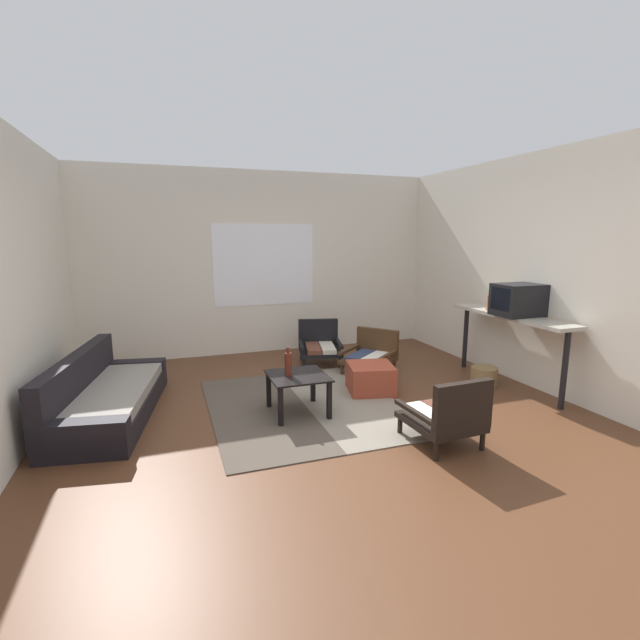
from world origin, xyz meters
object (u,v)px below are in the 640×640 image
at_px(coffee_table, 298,382).
at_px(armchair_corner, 371,353).
at_px(couch, 105,397).
at_px(crt_television, 519,300).
at_px(clay_vase, 495,302).
at_px(console_shelf, 510,323).
at_px(glass_bottle, 288,364).
at_px(armchair_striped_foreground, 447,415).
at_px(ottoman_orange, 371,378).
at_px(wicker_basket, 484,376).
at_px(armchair_by_window, 319,344).

distance_m(coffee_table, armchair_corner, 1.68).
bearing_deg(coffee_table, couch, 163.06).
bearing_deg(crt_television, clay_vase, 89.53).
xyz_separation_m(couch, console_shelf, (4.42, -0.54, 0.56)).
xyz_separation_m(armchair_corner, glass_bottle, (-1.41, -1.04, 0.28)).
relative_size(armchair_striped_foreground, console_shelf, 0.37).
distance_m(armchair_striped_foreground, crt_television, 2.05).
height_order(couch, armchair_corner, couch).
bearing_deg(armchair_striped_foreground, crt_television, 31.93).
height_order(armchair_striped_foreground, console_shelf, console_shelf).
xyz_separation_m(coffee_table, clay_vase, (2.60, 0.30, 0.64)).
xyz_separation_m(armchair_striped_foreground, console_shelf, (1.62, 1.11, 0.48)).
relative_size(console_shelf, clay_vase, 5.59).
relative_size(ottoman_orange, wicker_basket, 1.61).
bearing_deg(ottoman_orange, armchair_corner, 63.98).
xyz_separation_m(armchair_by_window, clay_vase, (1.79, -1.39, 0.71)).
height_order(armchair_striped_foreground, wicker_basket, armchair_striped_foreground).
distance_m(armchair_striped_foreground, clay_vase, 2.24).
bearing_deg(coffee_table, armchair_by_window, 64.19).
distance_m(ottoman_orange, clay_vase, 1.83).
bearing_deg(glass_bottle, armchair_corner, 36.53).
bearing_deg(coffee_table, armchair_striped_foreground, -48.06).
bearing_deg(armchair_corner, clay_vase, -30.23).
distance_m(couch, glass_bottle, 1.83).
bearing_deg(ottoman_orange, crt_television, -14.41).
height_order(couch, clay_vase, clay_vase).
distance_m(armchair_striped_foreground, armchair_corner, 2.17).
bearing_deg(armchair_by_window, console_shelf, -42.99).
bearing_deg(ottoman_orange, clay_vase, -1.18).
distance_m(ottoman_orange, console_shelf, 1.78).
bearing_deg(coffee_table, armchair_corner, 38.66).
xyz_separation_m(ottoman_orange, console_shelf, (1.64, -0.31, 0.60)).
height_order(armchair_striped_foreground, crt_television, crt_television).
xyz_separation_m(armchair_by_window, ottoman_orange, (0.15, -1.35, -0.10)).
relative_size(ottoman_orange, console_shelf, 0.29).
height_order(armchair_striped_foreground, glass_bottle, glass_bottle).
relative_size(glass_bottle, wicker_basket, 0.94).
height_order(clay_vase, wicker_basket, clay_vase).
distance_m(glass_bottle, wicker_basket, 2.48).
relative_size(armchair_striped_foreground, crt_television, 1.20).
xyz_separation_m(armchair_corner, ottoman_orange, (-0.35, -0.72, -0.08)).
height_order(coffee_table, wicker_basket, coffee_table).
bearing_deg(coffee_table, crt_television, -1.99).
bearing_deg(console_shelf, clay_vase, 90.00).
xyz_separation_m(armchair_by_window, crt_television, (1.78, -1.77, 0.78)).
bearing_deg(armchair_by_window, armchair_corner, -51.95).
bearing_deg(armchair_by_window, glass_bottle, -118.48).
bearing_deg(armchair_corner, ottoman_orange, -116.02).
relative_size(couch, armchair_corner, 2.43).
xyz_separation_m(coffee_table, armchair_corner, (1.31, 1.05, -0.08)).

